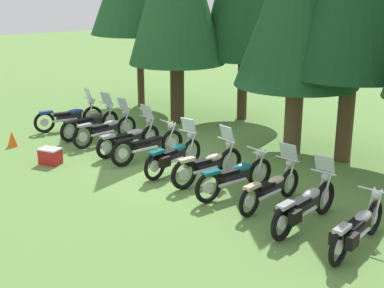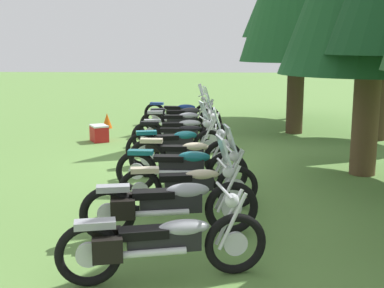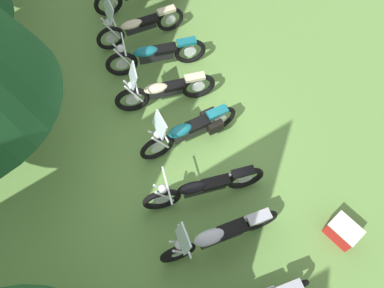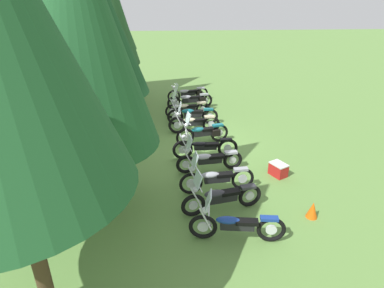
% 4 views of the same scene
% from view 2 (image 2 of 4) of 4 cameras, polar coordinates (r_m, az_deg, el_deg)
% --- Properties ---
extents(ground_plane, '(80.00, 80.00, 0.00)m').
position_cam_2_polar(ground_plane, '(11.29, -1.02, -2.22)').
color(ground_plane, '#608C42').
extents(motorcycle_0, '(0.73, 2.41, 1.37)m').
position_cam_2_polar(motorcycle_0, '(16.78, -1.30, 3.73)').
color(motorcycle_0, black).
rests_on(motorcycle_0, ground_plane).
extents(motorcycle_1, '(0.80, 2.37, 1.36)m').
position_cam_2_polar(motorcycle_1, '(15.58, -0.90, 3.18)').
color(motorcycle_1, black).
rests_on(motorcycle_1, ground_plane).
extents(motorcycle_2, '(0.66, 2.37, 1.38)m').
position_cam_2_polar(motorcycle_2, '(14.58, -1.10, 2.68)').
color(motorcycle_2, black).
rests_on(motorcycle_2, ground_plane).
extents(motorcycle_3, '(0.64, 2.34, 1.35)m').
position_cam_2_polar(motorcycle_3, '(13.32, -1.07, 1.78)').
color(motorcycle_3, black).
rests_on(motorcycle_3, ground_plane).
extents(motorcycle_4, '(0.75, 2.44, 1.03)m').
position_cam_2_polar(motorcycle_4, '(12.36, -1.20, 1.06)').
color(motorcycle_4, black).
rests_on(motorcycle_4, ground_plane).
extents(motorcycle_5, '(0.84, 2.19, 1.39)m').
position_cam_2_polar(motorcycle_5, '(11.10, -1.90, 0.13)').
color(motorcycle_5, black).
rests_on(motorcycle_5, ground_plane).
extents(motorcycle_6, '(0.66, 2.26, 1.40)m').
position_cam_2_polar(motorcycle_6, '(10.00, -0.63, -1.15)').
color(motorcycle_6, black).
rests_on(motorcycle_6, ground_plane).
extents(motorcycle_7, '(0.68, 2.37, 1.03)m').
position_cam_2_polar(motorcycle_7, '(8.99, -1.06, -2.57)').
color(motorcycle_7, black).
rests_on(motorcycle_7, ground_plane).
extents(motorcycle_8, '(0.67, 2.23, 1.36)m').
position_cam_2_polar(motorcycle_8, '(8.02, -0.11, -4.36)').
color(motorcycle_8, black).
rests_on(motorcycle_8, ground_plane).
extents(motorcycle_9, '(0.81, 2.42, 1.39)m').
position_cam_2_polar(motorcycle_9, '(6.89, -2.61, -6.70)').
color(motorcycle_9, black).
rests_on(motorcycle_9, ground_plane).
extents(motorcycle_10, '(0.89, 2.32, 1.01)m').
position_cam_2_polar(motorcycle_10, '(5.70, -3.65, -10.92)').
color(motorcycle_10, black).
rests_on(motorcycle_10, ground_plane).
extents(picnic_cooler, '(0.70, 0.63, 0.45)m').
position_cam_2_polar(picnic_cooler, '(14.12, -10.41, 1.21)').
color(picnic_cooler, red).
rests_on(picnic_cooler, ground_plane).
extents(traffic_cone, '(0.32, 0.32, 0.48)m').
position_cam_2_polar(traffic_cone, '(16.38, -9.53, 2.61)').
color(traffic_cone, '#EA590F').
rests_on(traffic_cone, ground_plane).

